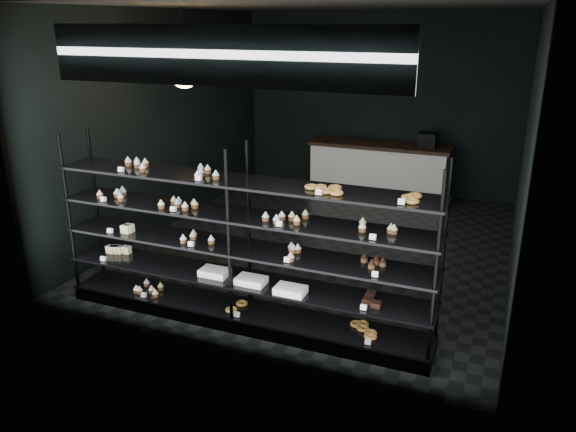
# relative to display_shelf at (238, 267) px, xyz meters

# --- Properties ---
(room) EXTENTS (5.01, 6.01, 3.20)m
(room) POSITION_rel_display_shelf_xyz_m (0.11, 2.45, 0.97)
(room) COLOR black
(room) RESTS_ON ground
(display_shelf) EXTENTS (4.00, 0.50, 1.91)m
(display_shelf) POSITION_rel_display_shelf_xyz_m (0.00, 0.00, 0.00)
(display_shelf) COLOR black
(display_shelf) RESTS_ON room
(signage) EXTENTS (3.30, 0.05, 0.50)m
(signage) POSITION_rel_display_shelf_xyz_m (0.11, -0.48, 2.12)
(signage) COLOR #0E2346
(signage) RESTS_ON room
(pendant_lamp) EXTENTS (0.35, 0.35, 0.91)m
(pendant_lamp) POSITION_rel_display_shelf_xyz_m (-1.19, 1.08, 1.82)
(pendant_lamp) COLOR black
(pendant_lamp) RESTS_ON room
(service_counter) EXTENTS (2.47, 0.65, 1.23)m
(service_counter) POSITION_rel_display_shelf_xyz_m (0.30, 4.95, -0.13)
(service_counter) COLOR silver
(service_counter) RESTS_ON room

